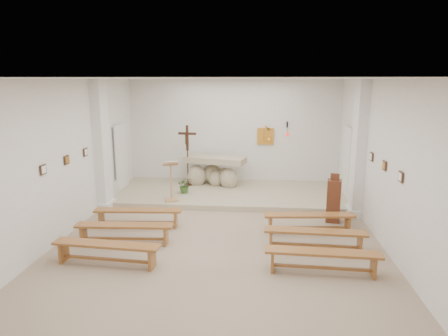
# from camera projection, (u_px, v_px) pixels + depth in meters

# --- Properties ---
(ground) EXTENTS (7.00, 10.00, 0.00)m
(ground) POSITION_uv_depth(u_px,v_px,m) (219.00, 240.00, 8.84)
(ground) COLOR tan
(ground) RESTS_ON ground
(wall_left) EXTENTS (0.02, 10.00, 3.50)m
(wall_left) POSITION_uv_depth(u_px,v_px,m) (61.00, 160.00, 8.76)
(wall_left) COLOR white
(wall_left) RESTS_ON ground
(wall_right) EXTENTS (0.02, 10.00, 3.50)m
(wall_right) POSITION_uv_depth(u_px,v_px,m) (388.00, 166.00, 8.17)
(wall_right) COLOR white
(wall_right) RESTS_ON ground
(wall_back) EXTENTS (7.00, 0.02, 3.50)m
(wall_back) POSITION_uv_depth(u_px,v_px,m) (234.00, 133.00, 13.32)
(wall_back) COLOR white
(wall_back) RESTS_ON ground
(ceiling) EXTENTS (7.00, 10.00, 0.02)m
(ceiling) POSITION_uv_depth(u_px,v_px,m) (219.00, 79.00, 8.09)
(ceiling) COLOR silver
(ceiling) RESTS_ON wall_back
(sanctuary_platform) EXTENTS (6.98, 3.00, 0.15)m
(sanctuary_platform) POSITION_uv_depth(u_px,v_px,m) (231.00, 193.00, 12.23)
(sanctuary_platform) COLOR #B9AC8E
(sanctuary_platform) RESTS_ON ground
(pilaster_left) EXTENTS (0.26, 0.55, 3.50)m
(pilaster_left) POSITION_uv_depth(u_px,v_px,m) (102.00, 146.00, 10.70)
(pilaster_left) COLOR white
(pilaster_left) RESTS_ON ground
(pilaster_right) EXTENTS (0.26, 0.55, 3.50)m
(pilaster_right) POSITION_uv_depth(u_px,v_px,m) (359.00, 150.00, 10.13)
(pilaster_right) COLOR white
(pilaster_right) RESTS_ON ground
(gold_wall_relief) EXTENTS (0.55, 0.04, 0.55)m
(gold_wall_relief) POSITION_uv_depth(u_px,v_px,m) (265.00, 136.00, 13.22)
(gold_wall_relief) COLOR gold
(gold_wall_relief) RESTS_ON wall_back
(sanctuary_lamp) EXTENTS (0.11, 0.36, 0.44)m
(sanctuary_lamp) POSITION_uv_depth(u_px,v_px,m) (287.00, 133.00, 12.88)
(sanctuary_lamp) COLOR black
(sanctuary_lamp) RESTS_ON wall_back
(station_frame_left_front) EXTENTS (0.03, 0.20, 0.20)m
(station_frame_left_front) POSITION_uv_depth(u_px,v_px,m) (43.00, 170.00, 7.99)
(station_frame_left_front) COLOR #412B1D
(station_frame_left_front) RESTS_ON wall_left
(station_frame_left_mid) EXTENTS (0.03, 0.20, 0.20)m
(station_frame_left_mid) POSITION_uv_depth(u_px,v_px,m) (67.00, 160.00, 8.96)
(station_frame_left_mid) COLOR #412B1D
(station_frame_left_mid) RESTS_ON wall_left
(station_frame_left_rear) EXTENTS (0.03, 0.20, 0.20)m
(station_frame_left_rear) POSITION_uv_depth(u_px,v_px,m) (86.00, 152.00, 9.94)
(station_frame_left_rear) COLOR #412B1D
(station_frame_left_rear) RESTS_ON wall_left
(station_frame_right_front) EXTENTS (0.03, 0.20, 0.20)m
(station_frame_right_front) POSITION_uv_depth(u_px,v_px,m) (401.00, 177.00, 7.40)
(station_frame_right_front) COLOR #412B1D
(station_frame_right_front) RESTS_ON wall_right
(station_frame_right_mid) EXTENTS (0.03, 0.20, 0.20)m
(station_frame_right_mid) POSITION_uv_depth(u_px,v_px,m) (384.00, 166.00, 8.37)
(station_frame_right_mid) COLOR #412B1D
(station_frame_right_mid) RESTS_ON wall_right
(station_frame_right_rear) EXTENTS (0.03, 0.20, 0.20)m
(station_frame_right_rear) POSITION_uv_depth(u_px,v_px,m) (371.00, 157.00, 9.34)
(station_frame_right_rear) COLOR #412B1D
(station_frame_right_rear) RESTS_ON wall_right
(radiator_left) EXTENTS (0.10, 0.85, 0.52)m
(radiator_left) POSITION_uv_depth(u_px,v_px,m) (112.00, 192.00, 11.70)
(radiator_left) COLOR silver
(radiator_left) RESTS_ON ground
(radiator_right) EXTENTS (0.10, 0.85, 0.52)m
(radiator_right) POSITION_uv_depth(u_px,v_px,m) (351.00, 198.00, 11.12)
(radiator_right) COLOR silver
(radiator_right) RESTS_ON ground
(altar) EXTENTS (2.08, 1.19, 1.01)m
(altar) POSITION_uv_depth(u_px,v_px,m) (214.00, 173.00, 12.91)
(altar) COLOR #BBAF8F
(altar) RESTS_ON sanctuary_platform
(lectern) EXTENTS (0.50, 0.46, 1.17)m
(lectern) POSITION_uv_depth(u_px,v_px,m) (171.00, 181.00, 11.14)
(lectern) COLOR tan
(lectern) RESTS_ON sanctuary_platform
(crucifix_stand) EXTENTS (0.59, 0.25, 1.94)m
(crucifix_stand) POSITION_uv_depth(u_px,v_px,m) (187.00, 151.00, 12.67)
(crucifix_stand) COLOR #351E11
(crucifix_stand) RESTS_ON sanctuary_platform
(potted_plant) EXTENTS (0.52, 0.49, 0.47)m
(potted_plant) POSITION_uv_depth(u_px,v_px,m) (185.00, 185.00, 11.97)
(potted_plant) COLOR #345B24
(potted_plant) RESTS_ON sanctuary_platform
(donation_pedestal) EXTENTS (0.39, 0.39, 1.24)m
(donation_pedestal) POSITION_uv_depth(u_px,v_px,m) (334.00, 201.00, 9.91)
(donation_pedestal) COLOR brown
(donation_pedestal) RESTS_ON ground
(bench_left_front) EXTENTS (2.11, 0.47, 0.44)m
(bench_left_front) POSITION_uv_depth(u_px,v_px,m) (138.00, 214.00, 9.59)
(bench_left_front) COLOR #955D2B
(bench_left_front) RESTS_ON ground
(bench_right_front) EXTENTS (2.11, 0.52, 0.44)m
(bench_right_front) POSITION_uv_depth(u_px,v_px,m) (309.00, 219.00, 9.25)
(bench_right_front) COLOR #955D2B
(bench_right_front) RESTS_ON ground
(bench_left_second) EXTENTS (2.10, 0.44, 0.44)m
(bench_left_second) POSITION_uv_depth(u_px,v_px,m) (124.00, 229.00, 8.60)
(bench_left_second) COLOR #955D2B
(bench_left_second) RESTS_ON ground
(bench_right_second) EXTENTS (2.10, 0.42, 0.44)m
(bench_right_second) POSITION_uv_depth(u_px,v_px,m) (315.00, 235.00, 8.26)
(bench_right_second) COLOR #955D2B
(bench_right_second) RESTS_ON ground
(bench_left_third) EXTENTS (2.11, 0.50, 0.44)m
(bench_left_third) POSITION_uv_depth(u_px,v_px,m) (107.00, 249.00, 7.61)
(bench_left_third) COLOR #955D2B
(bench_left_third) RESTS_ON ground
(bench_right_third) EXTENTS (2.10, 0.42, 0.44)m
(bench_right_third) POSITION_uv_depth(u_px,v_px,m) (323.00, 257.00, 7.26)
(bench_right_third) COLOR #955D2B
(bench_right_third) RESTS_ON ground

